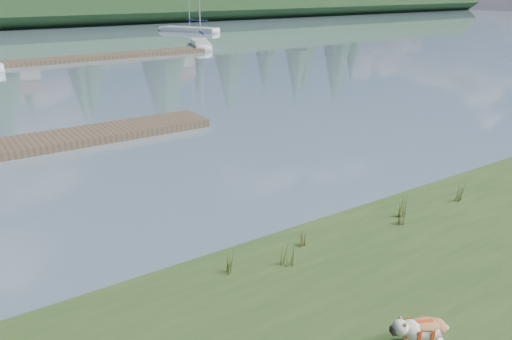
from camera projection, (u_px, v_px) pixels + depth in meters
ground at (11, 66)px, 35.35m from camera, size 200.00×200.00×0.00m
bulldog at (423, 329)px, 7.35m from camera, size 0.91×0.61×0.54m
dock_far at (40, 61)px, 36.33m from camera, size 26.00×2.20×0.30m
sailboat_bg_4 at (200, 43)px, 46.05m from camera, size 3.96×7.00×10.44m
sailboat_bg_5 at (185, 29)px, 60.45m from camera, size 5.48×8.12×11.92m
weed_0 at (288, 256)px, 9.58m from camera, size 0.17×0.14×0.49m
weed_1 at (302, 236)px, 10.29m from camera, size 0.17×0.14×0.56m
weed_2 at (403, 206)px, 11.53m from camera, size 0.17×0.14×0.72m
weed_3 at (230, 261)px, 9.31m from camera, size 0.17×0.14×0.60m
weed_4 at (400, 216)px, 11.22m from camera, size 0.17×0.14×0.48m
weed_5 at (460, 191)px, 12.42m from camera, size 0.17×0.14×0.64m
mud_lip at (262, 251)px, 10.71m from camera, size 60.00×0.50×0.14m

